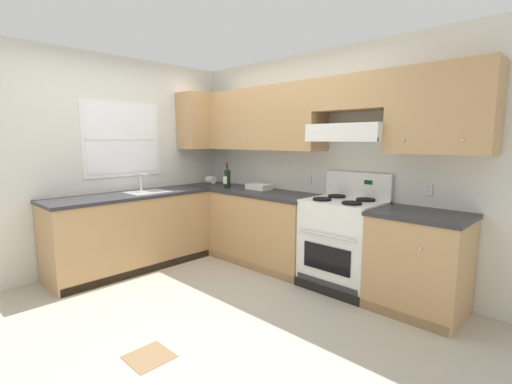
% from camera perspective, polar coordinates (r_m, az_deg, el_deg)
% --- Properties ---
extents(ground_plane, '(7.04, 7.04, 0.00)m').
position_cam_1_polar(ground_plane, '(3.78, -9.52, -16.07)').
color(ground_plane, '#B2AA99').
extents(floor_accent_tile, '(0.30, 0.30, 0.01)m').
position_cam_1_polar(floor_accent_tile, '(2.97, -16.39, -23.50)').
color(floor_accent_tile, olive).
rests_on(floor_accent_tile, ground_plane).
extents(wall_back, '(4.68, 0.57, 2.55)m').
position_cam_1_polar(wall_back, '(4.28, 10.16, 7.18)').
color(wall_back, silver).
rests_on(wall_back, ground_plane).
extents(wall_left, '(0.47, 4.00, 2.55)m').
position_cam_1_polar(wall_left, '(4.93, -18.85, 5.41)').
color(wall_left, silver).
rests_on(wall_left, ground_plane).
extents(counter_back_run, '(3.60, 0.65, 0.91)m').
position_cam_1_polar(counter_back_run, '(4.37, 4.35, -6.32)').
color(counter_back_run, tan).
rests_on(counter_back_run, ground_plane).
extents(counter_left_run, '(0.63, 1.91, 1.13)m').
position_cam_1_polar(counter_left_run, '(4.64, -18.87, -5.78)').
color(counter_left_run, tan).
rests_on(counter_left_run, ground_plane).
extents(stove, '(0.76, 0.62, 1.20)m').
position_cam_1_polar(stove, '(3.94, 13.39, -7.75)').
color(stove, white).
rests_on(stove, ground_plane).
extents(wine_bottle, '(0.08, 0.08, 0.35)m').
position_cam_1_polar(wine_bottle, '(4.83, -4.51, 2.26)').
color(wine_bottle, black).
rests_on(wine_bottle, counter_back_run).
extents(bowl, '(0.31, 0.20, 0.07)m').
position_cam_1_polar(bowl, '(4.69, 0.47, 0.70)').
color(bowl, white).
rests_on(bowl, counter_back_run).
extents(paper_towel_roll, '(0.13, 0.11, 0.11)m').
position_cam_1_polar(paper_towel_roll, '(5.35, -7.10, 1.90)').
color(paper_towel_roll, white).
rests_on(paper_towel_roll, counter_back_run).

